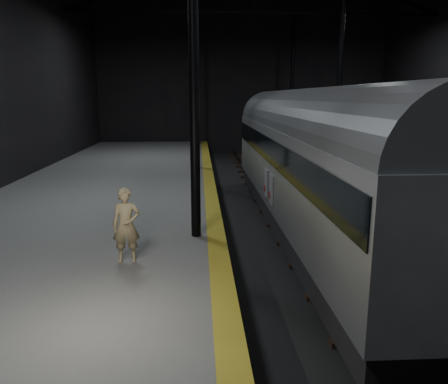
{
  "coord_description": "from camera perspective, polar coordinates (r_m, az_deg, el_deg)",
  "views": [
    {
      "loc": [
        -3.7,
        -15.5,
        4.74
      ],
      "look_at": [
        -2.98,
        -3.01,
        2.0
      ],
      "focal_mm": 35.0,
      "sensor_mm": 36.0,
      "label": 1
    }
  ],
  "objects": [
    {
      "name": "platform_left",
      "position": [
        16.51,
        -16.52,
        -3.05
      ],
      "size": [
        9.0,
        43.8,
        1.0
      ],
      "primitive_type": "cube",
      "color": "#595956",
      "rests_on": "ground"
    },
    {
      "name": "train",
      "position": [
        15.31,
        10.73,
        4.6
      ],
      "size": [
        2.75,
        18.33,
        4.9
      ],
      "color": "#919398",
      "rests_on": "ground"
    },
    {
      "name": "track",
      "position": [
        16.6,
        9.73,
        -4.18
      ],
      "size": [
        2.4,
        43.0,
        0.24
      ],
      "color": "#3F3328",
      "rests_on": "ground"
    },
    {
      "name": "woman",
      "position": [
        10.22,
        -12.65,
        -4.27
      ],
      "size": [
        0.66,
        0.46,
        1.73
      ],
      "primitive_type": "imported",
      "rotation": [
        0.0,
        0.0,
        0.07
      ],
      "color": "tan",
      "rests_on": "platform_left"
    },
    {
      "name": "ground",
      "position": [
        16.62,
        9.72,
        -4.4
      ],
      "size": [
        44.0,
        44.0,
        0.0
      ],
      "primitive_type": "plane",
      "color": "black",
      "rests_on": "ground"
    },
    {
      "name": "tactile_strip",
      "position": [
        15.95,
        -1.6,
        -1.2
      ],
      "size": [
        0.5,
        43.8,
        0.01
      ],
      "primitive_type": "cube",
      "color": "olive",
      "rests_on": "platform_left"
    }
  ]
}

